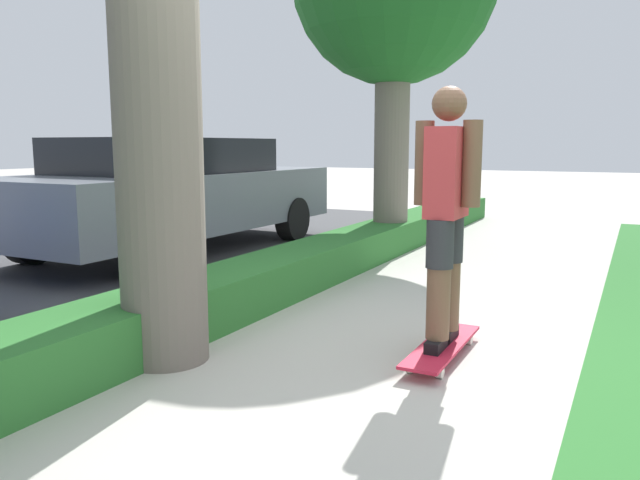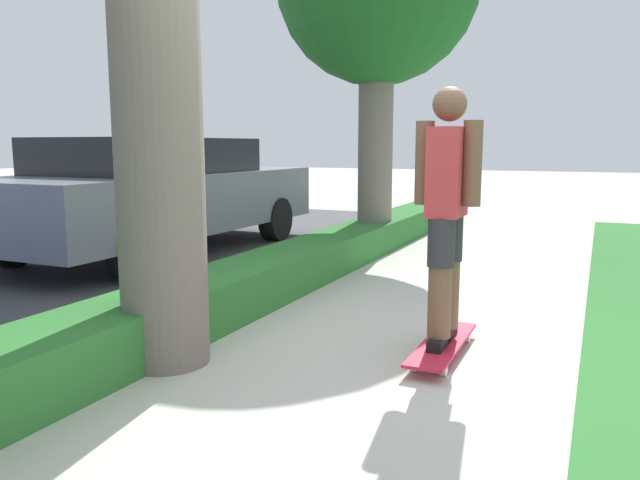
{
  "view_description": "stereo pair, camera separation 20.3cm",
  "coord_description": "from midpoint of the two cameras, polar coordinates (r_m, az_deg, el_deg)",
  "views": [
    {
      "loc": [
        -3.47,
        -1.23,
        1.34
      ],
      "look_at": [
        0.1,
        0.6,
        0.72
      ],
      "focal_mm": 35.0,
      "sensor_mm": 36.0,
      "label": 1
    },
    {
      "loc": [
        -3.56,
        -1.05,
        1.34
      ],
      "look_at": [
        0.1,
        0.6,
        0.72
      ],
      "focal_mm": 35.0,
      "sensor_mm": 36.0,
      "label": 2
    }
  ],
  "objects": [
    {
      "name": "hedge_row",
      "position": [
        4.61,
        -10.49,
        -5.98
      ],
      "size": [
        16.41,
        0.6,
        0.36
      ],
      "color": "#2D702D",
      "rests_on": "ground_plane"
    },
    {
      "name": "skateboard",
      "position": [
        4.09,
        12.5,
        -9.5
      ],
      "size": [
        1.01,
        0.24,
        0.09
      ],
      "color": "red",
      "rests_on": "ground_plane"
    },
    {
      "name": "skater_person",
      "position": [
        3.91,
        12.92,
        2.63
      ],
      "size": [
        0.48,
        0.41,
        1.59
      ],
      "color": "black",
      "rests_on": "skateboard"
    },
    {
      "name": "ground_plane",
      "position": [
        3.93,
        8.79,
        -11.27
      ],
      "size": [
        60.0,
        60.0,
        0.0
      ],
      "primitive_type": "plane",
      "color": "#BCB7AD"
    },
    {
      "name": "parked_car_middle",
      "position": [
        8.02,
        -12.59,
        4.31
      ],
      "size": [
        4.72,
        1.98,
        1.42
      ],
      "rotation": [
        0.0,
        0.0,
        -0.01
      ],
      "color": "slate",
      "rests_on": "ground_plane"
    }
  ]
}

